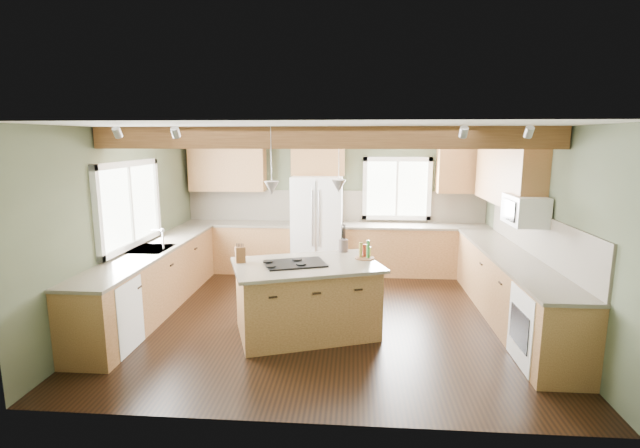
{
  "coord_description": "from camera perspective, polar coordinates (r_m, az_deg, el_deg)",
  "views": [
    {
      "loc": [
        0.39,
        -6.15,
        2.46
      ],
      "look_at": [
        -0.11,
        0.3,
        1.26
      ],
      "focal_mm": 26.0,
      "sensor_mm": 36.0,
      "label": 1
    }
  ],
  "objects": [
    {
      "name": "floor",
      "position": [
        6.64,
        0.76,
        -11.29
      ],
      "size": [
        5.6,
        5.6,
        0.0
      ],
      "primitive_type": "plane",
      "color": "black",
      "rests_on": "ground"
    },
    {
      "name": "ceiling",
      "position": [
        6.17,
        0.82,
        11.77
      ],
      "size": [
        5.6,
        5.6,
        0.0
      ],
      "primitive_type": "plane",
      "rotation": [
        3.14,
        0.0,
        0.0
      ],
      "color": "silver",
      "rests_on": "wall_back"
    },
    {
      "name": "wall_back",
      "position": [
        8.74,
        1.83,
        2.83
      ],
      "size": [
        5.6,
        0.0,
        5.6
      ],
      "primitive_type": "plane",
      "rotation": [
        1.57,
        0.0,
        0.0
      ],
      "color": "#424933",
      "rests_on": "ground"
    },
    {
      "name": "wall_left",
      "position": [
        7.03,
        -22.65,
        0.15
      ],
      "size": [
        0.0,
        5.0,
        5.0
      ],
      "primitive_type": "plane",
      "rotation": [
        1.57,
        0.0,
        1.57
      ],
      "color": "#424933",
      "rests_on": "ground"
    },
    {
      "name": "wall_right",
      "position": [
        6.71,
        25.4,
        -0.51
      ],
      "size": [
        0.0,
        5.0,
        5.0
      ],
      "primitive_type": "plane",
      "rotation": [
        1.57,
        0.0,
        -1.57
      ],
      "color": "#424933",
      "rests_on": "ground"
    },
    {
      "name": "ceiling_beam",
      "position": [
        5.59,
        0.44,
        10.57
      ],
      "size": [
        5.55,
        0.26,
        0.26
      ],
      "primitive_type": "cube",
      "color": "#512D17",
      "rests_on": "ceiling"
    },
    {
      "name": "soffit_trim",
      "position": [
        8.56,
        1.85,
        10.99
      ],
      "size": [
        5.55,
        0.2,
        0.1
      ],
      "primitive_type": "cube",
      "color": "#512D17",
      "rests_on": "ceiling"
    },
    {
      "name": "backsplash_back",
      "position": [
        8.74,
        1.82,
        2.23
      ],
      "size": [
        5.58,
        0.03,
        0.58
      ],
      "primitive_type": "cube",
      "color": "brown",
      "rests_on": "wall_back"
    },
    {
      "name": "backsplash_right",
      "position": [
        6.77,
        25.08,
        -1.18
      ],
      "size": [
        0.03,
        3.7,
        0.58
      ],
      "primitive_type": "cube",
      "color": "brown",
      "rests_on": "wall_right"
    },
    {
      "name": "base_cab_back_left",
      "position": [
        8.86,
        -9.94,
        -2.87
      ],
      "size": [
        2.02,
        0.6,
        0.88
      ],
      "primitive_type": "cube",
      "color": "brown",
      "rests_on": "floor"
    },
    {
      "name": "counter_back_left",
      "position": [
        8.77,
        -10.04,
        0.05
      ],
      "size": [
        2.06,
        0.64,
        0.04
      ],
      "primitive_type": "cube",
      "color": "#4A4136",
      "rests_on": "base_cab_back_left"
    },
    {
      "name": "base_cab_back_right",
      "position": [
        8.66,
        11.61,
        -3.24
      ],
      "size": [
        2.62,
        0.6,
        0.88
      ],
      "primitive_type": "cube",
      "color": "brown",
      "rests_on": "floor"
    },
    {
      "name": "counter_back_right",
      "position": [
        8.57,
        11.73,
        -0.25
      ],
      "size": [
        2.66,
        0.64,
        0.04
      ],
      "primitive_type": "cube",
      "color": "#4A4136",
      "rests_on": "base_cab_back_right"
    },
    {
      "name": "base_cab_left",
      "position": [
        7.13,
        -19.82,
        -6.62
      ],
      "size": [
        0.6,
        3.7,
        0.88
      ],
      "primitive_type": "cube",
      "color": "brown",
      "rests_on": "floor"
    },
    {
      "name": "counter_left",
      "position": [
        7.02,
        -20.05,
        -3.02
      ],
      "size": [
        0.64,
        3.74,
        0.04
      ],
      "primitive_type": "cube",
      "color": "#4A4136",
      "rests_on": "base_cab_left"
    },
    {
      "name": "base_cab_right",
      "position": [
        6.86,
        22.33,
        -7.48
      ],
      "size": [
        0.6,
        3.7,
        0.88
      ],
      "primitive_type": "cube",
      "color": "brown",
      "rests_on": "floor"
    },
    {
      "name": "counter_right",
      "position": [
        6.73,
        22.6,
        -3.75
      ],
      "size": [
        0.64,
        3.74,
        0.04
      ],
      "primitive_type": "cube",
      "color": "#4A4136",
      "rests_on": "base_cab_right"
    },
    {
      "name": "upper_cab_back_left",
      "position": [
        8.82,
        -11.32,
        6.94
      ],
      "size": [
        1.4,
        0.35,
        0.9
      ],
      "primitive_type": "cube",
      "color": "brown",
      "rests_on": "wall_back"
    },
    {
      "name": "upper_cab_over_fridge",
      "position": [
        8.51,
        -0.23,
        8.37
      ],
      "size": [
        0.96,
        0.35,
        0.7
      ],
      "primitive_type": "cube",
      "color": "brown",
      "rests_on": "wall_back"
    },
    {
      "name": "upper_cab_right",
      "position": [
        7.42,
        22.07,
        5.76
      ],
      "size": [
        0.35,
        2.2,
        0.9
      ],
      "primitive_type": "cube",
      "color": "brown",
      "rests_on": "wall_right"
    },
    {
      "name": "upper_cab_back_corner",
      "position": [
        8.71,
        17.21,
        6.64
      ],
      "size": [
        0.9,
        0.35,
        0.9
      ],
      "primitive_type": "cube",
      "color": "brown",
      "rests_on": "wall_back"
    },
    {
      "name": "window_left",
      "position": [
        7.02,
        -22.46,
        2.23
      ],
      "size": [
        0.04,
        1.6,
        1.05
      ],
      "primitive_type": "cube",
      "color": "white",
      "rests_on": "wall_left"
    },
    {
      "name": "window_back",
      "position": [
        8.71,
        9.43,
        4.33
      ],
      "size": [
        1.1,
        0.04,
        1.0
      ],
      "primitive_type": "cube",
      "color": "white",
      "rests_on": "wall_back"
    },
    {
      "name": "sink",
      "position": [
        7.02,
        -20.05,
        -2.98
      ],
      "size": [
        0.5,
        0.65,
        0.03
      ],
      "primitive_type": "cube",
      "color": "#262628",
      "rests_on": "counter_left"
    },
    {
      "name": "faucet",
      "position": [
        6.91,
        -18.77,
        -1.87
      ],
      "size": [
        0.02,
        0.02,
        0.28
      ],
      "primitive_type": "cylinder",
      "color": "#B2B2B7",
      "rests_on": "sink"
    },
    {
      "name": "dishwasher",
      "position": [
        6.04,
        -24.81,
        -10.19
      ],
      "size": [
        0.6,
        0.6,
        0.84
      ],
      "primitive_type": "cube",
      "color": "white",
      "rests_on": "floor"
    },
    {
      "name": "oven",
      "position": [
        5.71,
        26.25,
        -11.49
      ],
      "size": [
        0.6,
        0.72,
        0.84
      ],
      "primitive_type": "cube",
      "color": "white",
      "rests_on": "floor"
    },
    {
      "name": "microwave",
      "position": [
        6.55,
        23.93,
        1.58
      ],
      "size": [
        0.4,
        0.7,
        0.38
      ],
      "primitive_type": "cube",
      "color": "white",
      "rests_on": "wall_right"
    },
    {
      "name": "pendant_left",
      "position": [
        5.56,
        -5.97,
        4.43
      ],
      "size": [
        0.18,
        0.18,
        0.16
      ],
      "primitive_type": "cone",
      "rotation": [
        3.14,
        0.0,
        0.0
      ],
      "color": "#B2B2B7",
      "rests_on": "ceiling"
    },
    {
      "name": "pendant_right",
      "position": [
        5.75,
        2.31,
        4.68
      ],
      "size": [
        0.18,
        0.18,
        0.16
      ],
      "primitive_type": "cone",
      "rotation": [
        3.14,
        0.0,
        0.0
      ],
      "color": "#B2B2B7",
      "rests_on": "ceiling"
    },
    {
      "name": "refrigerator",
      "position": [
        8.45,
        -0.34,
        -0.18
      ],
      "size": [
        0.9,
        0.74,
        1.8
      ],
      "primitive_type": "cube",
      "color": "white",
      "rests_on": "floor"
    },
    {
      "name": "island",
      "position": [
        5.96,
        -1.68,
        -9.33
      ],
      "size": [
        1.92,
        1.52,
        0.88
      ],
      "primitive_type": "cube",
      "rotation": [
        0.0,
        0.0,
        0.34
      ],
      "color": "brown",
      "rests_on": "floor"
    },
    {
      "name": "island_top",
      "position": [
        5.82,
        -1.7,
        -5.07
      ],
      "size": [
        2.06,
        1.66,
        0.04
      ],
      "primitive_type": "cube",
      "rotation": [
        0.0,
        0.0,
        0.34
      ],
      "color": "#4A4136",
      "rests_on": "island"
    },
    {
      "name": "cooktop",
      "position": [
        5.79,
        -3.05,
        -4.87
      ],
      "size": [
        0.84,
        0.7,
        0.02
      ],
      "primitive_type": "cube",
      "rotation": [
        0.0,
        0.0,
        0.34
      ],
      "color": "black",
      "rests_on": "island_top"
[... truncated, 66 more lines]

